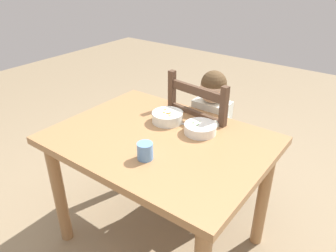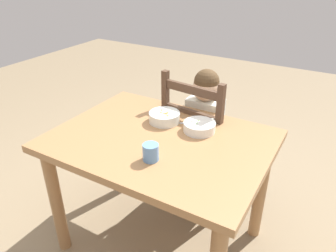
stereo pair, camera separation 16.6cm
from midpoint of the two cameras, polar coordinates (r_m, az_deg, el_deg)
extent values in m
plane|color=#8C785A|center=(2.13, -3.52, -19.46)|extent=(8.00, 8.00, 0.00)
cube|color=#A47549|center=(1.68, -4.23, -2.73)|extent=(1.11, 0.83, 0.04)
cylinder|color=#A47549|center=(1.98, -21.59, -12.50)|extent=(0.07, 0.07, 0.70)
cylinder|color=#A47549|center=(2.35, -9.03, -3.69)|extent=(0.07, 0.07, 0.70)
cylinder|color=#A47549|center=(1.98, 13.81, -11.04)|extent=(0.07, 0.07, 0.70)
cube|color=#4D3526|center=(2.18, 4.39, -2.98)|extent=(0.47, 0.47, 0.02)
cube|color=#4D3526|center=(2.38, 10.59, -7.21)|extent=(0.04, 0.04, 0.44)
cube|color=#4D3526|center=(2.53, 2.93, -4.33)|extent=(0.04, 0.04, 0.44)
cube|color=#4D3526|center=(2.11, 5.72, -12.10)|extent=(0.04, 0.04, 0.44)
cube|color=#4D3526|center=(2.28, -2.52, -8.44)|extent=(0.04, 0.04, 0.44)
cube|color=#4D3526|center=(1.83, 6.45, -0.17)|extent=(0.04, 0.04, 0.51)
cube|color=#4D3526|center=(2.02, -2.81, 2.89)|extent=(0.04, 0.04, 0.51)
cube|color=#4D3526|center=(1.84, 1.66, 6.40)|extent=(0.36, 0.07, 0.05)
cube|color=#4D3526|center=(1.91, 1.60, 2.12)|extent=(0.36, 0.07, 0.05)
cube|color=white|center=(2.08, 4.20, 0.66)|extent=(0.22, 0.14, 0.32)
sphere|color=#D6AC8A|center=(1.98, 4.43, 6.75)|extent=(0.17, 0.17, 0.17)
sphere|color=#513B24|center=(1.97, 4.47, 7.78)|extent=(0.16, 0.16, 0.16)
cylinder|color=#3F4C72|center=(2.22, 1.15, -9.22)|extent=(0.07, 0.07, 0.46)
cylinder|color=#3F4C72|center=(2.18, 3.72, -10.09)|extent=(0.07, 0.07, 0.46)
cylinder|color=white|center=(2.02, -0.30, 2.41)|extent=(0.06, 0.24, 0.13)
cylinder|color=white|center=(1.91, 6.42, 0.69)|extent=(0.06, 0.24, 0.13)
cylinder|color=white|center=(1.72, 2.84, -0.22)|extent=(0.17, 0.17, 0.05)
cylinder|color=white|center=(1.73, 2.82, -0.88)|extent=(0.08, 0.08, 0.01)
cylinder|color=#529533|center=(1.71, 2.85, 0.01)|extent=(0.14, 0.14, 0.03)
sphere|color=#51923E|center=(1.71, 1.55, 0.50)|extent=(0.01, 0.01, 0.01)
sphere|color=#4C8A39|center=(1.70, 2.45, 0.40)|extent=(0.01, 0.01, 0.01)
sphere|color=#498B3B|center=(1.72, 1.51, 0.69)|extent=(0.01, 0.01, 0.01)
sphere|color=#56942A|center=(1.73, 2.69, 0.80)|extent=(0.01, 0.01, 0.01)
sphere|color=#5E8A3B|center=(1.69, 2.28, 0.22)|extent=(0.01, 0.01, 0.01)
cylinder|color=white|center=(1.81, -3.26, 1.52)|extent=(0.17, 0.17, 0.06)
cylinder|color=white|center=(1.82, -3.24, 0.79)|extent=(0.08, 0.08, 0.01)
cylinder|color=orange|center=(1.81, -3.27, 1.76)|extent=(0.14, 0.14, 0.03)
cube|color=orange|center=(1.76, -2.79, 1.64)|extent=(0.02, 0.02, 0.01)
cube|color=orange|center=(1.79, -3.33, 1.99)|extent=(0.02, 0.02, 0.01)
cube|color=orange|center=(1.83, -3.76, 2.67)|extent=(0.02, 0.02, 0.01)
cube|color=orange|center=(1.80, -2.74, 2.17)|extent=(0.02, 0.02, 0.01)
cube|color=orange|center=(1.80, -3.91, 2.17)|extent=(0.02, 0.02, 0.01)
cube|color=orange|center=(1.79, -3.02, 1.99)|extent=(0.01, 0.01, 0.01)
cube|color=silver|center=(1.80, 0.51, 0.40)|extent=(0.09, 0.05, 0.00)
ellipsoid|color=silver|center=(1.80, -1.62, 0.59)|extent=(0.05, 0.05, 0.01)
cylinder|color=#6294D4|center=(1.48, -6.33, -4.75)|extent=(0.07, 0.07, 0.08)
camera|label=1|loc=(0.08, 87.15, 1.52)|focal=34.32mm
camera|label=2|loc=(0.08, -92.85, -1.52)|focal=34.32mm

